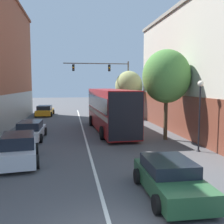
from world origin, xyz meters
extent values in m
cube|color=silver|center=(0.00, 15.02, 0.00)|extent=(0.14, 42.04, 0.01)
cube|color=#9E998E|center=(-6.55, 18.06, 1.60)|extent=(0.24, 29.27, 3.20)
cube|color=#B7B2A3|center=(11.24, 14.53, 5.22)|extent=(7.47, 19.80, 10.44)
cube|color=brown|center=(7.55, 14.53, 1.60)|extent=(0.24, 19.40, 3.20)
cube|color=gray|center=(11.24, 14.53, 10.29)|extent=(7.77, 19.99, 0.30)
cube|color=maroon|center=(2.32, 16.50, 1.93)|extent=(2.92, 11.16, 3.41)
cube|color=black|center=(2.32, 16.50, 2.54)|extent=(2.96, 10.94, 1.09)
cube|color=beige|center=(2.32, 16.50, 1.66)|extent=(2.96, 11.05, 0.34)
cube|color=black|center=(2.56, 11.00, 1.93)|extent=(2.40, 0.16, 3.27)
cylinder|color=black|center=(0.92, 19.88, 0.50)|extent=(0.34, 1.01, 1.00)
cylinder|color=black|center=(3.42, 19.99, 0.50)|extent=(0.34, 1.01, 1.00)
cylinder|color=black|center=(1.22, 13.02, 0.50)|extent=(0.34, 1.01, 1.00)
cylinder|color=black|center=(3.72, 13.13, 0.50)|extent=(0.34, 1.01, 1.00)
cube|color=#285633|center=(2.50, 2.92, 0.50)|extent=(1.82, 4.18, 0.66)
cube|color=black|center=(2.50, 3.17, 1.05)|extent=(1.65, 2.18, 0.45)
cylinder|color=black|center=(1.60, 4.22, 0.31)|extent=(0.23, 0.62, 0.62)
cylinder|color=black|center=(3.43, 4.20, 0.31)|extent=(0.23, 0.62, 0.62)
cylinder|color=black|center=(1.57, 1.65, 0.31)|extent=(0.23, 0.62, 0.62)
cylinder|color=black|center=(3.40, 1.62, 0.31)|extent=(0.23, 0.62, 0.62)
cube|color=silver|center=(-3.75, 8.06, 0.55)|extent=(2.25, 4.60, 0.73)
cube|color=black|center=(-3.72, 7.84, 1.22)|extent=(1.83, 2.48, 0.62)
cylinder|color=black|center=(-4.79, 9.30, 0.34)|extent=(0.31, 0.70, 0.67)
cylinder|color=black|center=(-3.07, 9.53, 0.34)|extent=(0.31, 0.70, 0.67)
cylinder|color=black|center=(-2.70, 6.82, 0.34)|extent=(0.31, 0.70, 0.67)
cube|color=orange|center=(-4.43, 29.42, 0.50)|extent=(2.04, 4.64, 0.64)
cube|color=black|center=(-4.44, 29.19, 1.08)|extent=(1.81, 2.44, 0.53)
cylinder|color=black|center=(-5.35, 30.87, 0.32)|extent=(0.24, 0.64, 0.63)
cylinder|color=black|center=(-3.41, 30.80, 0.32)|extent=(0.24, 0.64, 0.63)
cylinder|color=black|center=(-5.45, 28.04, 0.32)|extent=(0.24, 0.64, 0.63)
cylinder|color=black|center=(-3.52, 27.97, 0.32)|extent=(0.24, 0.64, 0.63)
cube|color=silver|center=(-4.01, 14.07, 0.49)|extent=(1.78, 4.53, 0.62)
cube|color=black|center=(-4.01, 13.85, 1.08)|extent=(1.60, 2.37, 0.57)
cylinder|color=black|center=(-4.85, 15.49, 0.32)|extent=(0.23, 0.64, 0.63)
cylinder|color=black|center=(-3.11, 15.45, 0.32)|extent=(0.23, 0.64, 0.63)
cylinder|color=black|center=(-4.91, 12.70, 0.32)|extent=(0.23, 0.64, 0.63)
cylinder|color=black|center=(-3.16, 12.66, 0.32)|extent=(0.23, 0.64, 0.63)
cylinder|color=#514C47|center=(6.02, 26.04, 3.45)|extent=(0.18, 0.18, 6.90)
cylinder|color=#514C47|center=(2.08, 26.04, 6.60)|extent=(7.87, 0.12, 0.12)
cube|color=black|center=(3.66, 26.04, 6.08)|extent=(0.28, 0.24, 0.80)
sphere|color=black|center=(3.66, 25.88, 6.33)|extent=(0.18, 0.18, 0.18)
sphere|color=orange|center=(3.66, 25.88, 6.08)|extent=(0.18, 0.18, 0.18)
sphere|color=black|center=(3.66, 25.88, 5.83)|extent=(0.18, 0.18, 0.18)
cube|color=black|center=(-0.67, 26.04, 6.08)|extent=(0.28, 0.24, 0.80)
sphere|color=black|center=(-0.67, 25.88, 6.33)|extent=(0.18, 0.18, 0.18)
sphere|color=orange|center=(-0.67, 25.88, 6.08)|extent=(0.18, 0.18, 0.18)
sphere|color=black|center=(-0.67, 25.88, 5.83)|extent=(0.18, 0.18, 0.18)
cone|color=black|center=(6.57, 8.71, 0.10)|extent=(0.26, 0.26, 0.20)
cylinder|color=black|center=(6.57, 8.71, 1.99)|extent=(0.10, 0.10, 3.97)
sphere|color=#EFE5CC|center=(6.57, 8.71, 4.10)|extent=(0.35, 0.35, 0.35)
cylinder|color=#4C3823|center=(5.83, 12.40, 1.57)|extent=(0.28, 0.28, 3.15)
ellipsoid|color=#4C843D|center=(5.83, 12.40, 4.64)|extent=(3.51, 3.16, 3.86)
cylinder|color=#3D2D1E|center=(5.96, 25.33, 1.23)|extent=(0.19, 0.19, 2.46)
ellipsoid|color=#99A366|center=(5.96, 25.33, 3.88)|extent=(3.34, 3.01, 3.67)
camera|label=1|loc=(-1.05, -5.85, 4.02)|focal=42.00mm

